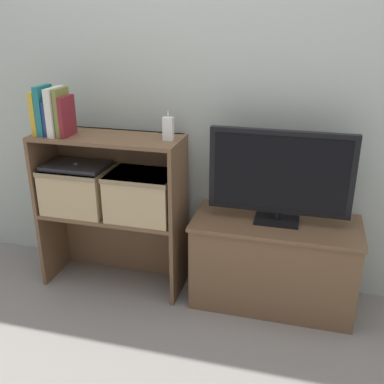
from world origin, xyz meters
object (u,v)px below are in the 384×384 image
at_px(tv_stand, 273,262).
at_px(book_mustard, 39,113).
at_px(laptop, 76,166).
at_px(tv, 280,175).
at_px(storage_basket_right, 142,194).
at_px(book_ivory, 56,112).
at_px(baby_monitor, 168,129).
at_px(book_navy, 51,118).
at_px(book_teal, 45,110).
at_px(book_olive, 62,112).
at_px(book_maroon, 67,116).
at_px(storage_basket_left, 78,187).

bearing_deg(tv_stand, book_mustard, -176.15).
bearing_deg(laptop, tv, 2.63).
bearing_deg(book_mustard, laptop, 11.27).
xyz_separation_m(tv, storage_basket_right, (-0.70, -0.05, -0.15)).
relative_size(book_ivory, baby_monitor, 1.67).
distance_m(tv_stand, book_navy, 1.37).
bearing_deg(storage_basket_right, book_mustard, -176.54).
xyz_separation_m(tv_stand, book_teal, (-1.20, -0.08, 0.75)).
distance_m(tv, laptop, 1.07).
distance_m(tv_stand, book_teal, 1.42).
relative_size(book_teal, book_olive, 1.04).
xyz_separation_m(book_maroon, storage_basket_right, (0.37, 0.03, -0.40)).
xyz_separation_m(tv, book_olive, (-1.10, -0.08, 0.26)).
distance_m(book_teal, book_navy, 0.05).
bearing_deg(book_navy, baby_monitor, 4.41).
relative_size(book_ivory, book_olive, 1.01).
bearing_deg(book_olive, storage_basket_left, 49.36).
bearing_deg(book_olive, book_ivory, 180.00).
relative_size(baby_monitor, storage_basket_left, 0.41).
bearing_deg(book_mustard, storage_basket_left, 11.27).
bearing_deg(baby_monitor, book_mustard, -176.02).
bearing_deg(storage_basket_right, laptop, 180.00).
height_order(baby_monitor, laptop, baby_monitor).
distance_m(baby_monitor, storage_basket_left, 0.63).
relative_size(baby_monitor, laptop, 0.44).
xyz_separation_m(book_teal, storage_basket_right, (0.50, 0.03, -0.42)).
bearing_deg(laptop, book_teal, -165.78).
distance_m(book_maroon, storage_basket_left, 0.40).
height_order(book_teal, laptop, book_teal).
relative_size(storage_basket_left, storage_basket_right, 1.00).
height_order(book_teal, book_maroon, book_teal).
bearing_deg(book_ivory, tv_stand, 4.19).
bearing_deg(book_navy, book_mustard, -180.00).
height_order(book_ivory, laptop, book_ivory).
bearing_deg(book_mustard, book_navy, 0.00).
height_order(book_teal, baby_monitor, book_teal).
bearing_deg(book_navy, storage_basket_left, 18.72).
relative_size(book_navy, laptop, 0.53).
distance_m(baby_monitor, storage_basket_right, 0.38).
bearing_deg(storage_basket_right, book_maroon, -175.07).
xyz_separation_m(book_teal, book_navy, (0.03, 0.00, -0.04)).
bearing_deg(tv_stand, laptop, -177.29).
distance_m(storage_basket_left, storage_basket_right, 0.37).
bearing_deg(book_ivory, book_mustard, -180.00).
height_order(book_maroon, baby_monitor, book_maroon).
height_order(book_mustard, baby_monitor, book_mustard).
relative_size(book_olive, storage_basket_right, 0.69).
xyz_separation_m(tv_stand, baby_monitor, (-0.55, -0.04, 0.69)).
height_order(baby_monitor, storage_basket_left, baby_monitor).
xyz_separation_m(tv, book_ivory, (-1.13, -0.08, 0.26)).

